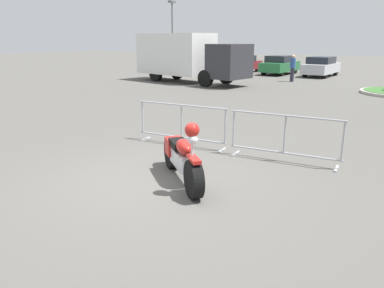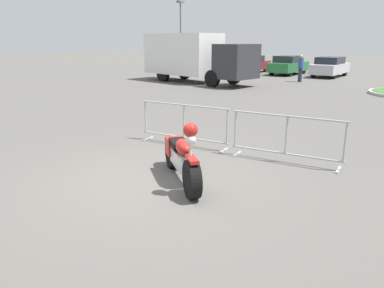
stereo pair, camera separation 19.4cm
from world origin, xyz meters
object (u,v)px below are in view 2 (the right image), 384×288
object	(u,v)px
parked_car_silver	(330,67)
street_lamp	(181,26)
crowd_barrier_far	(286,138)
pedestrian	(301,67)
motorcycle	(181,156)
parked_car_maroon	(251,64)
box_truck	(193,56)
crowd_barrier_near	(184,124)
parked_car_red	(217,62)
parked_car_green	(288,65)

from	to	relation	value
parked_car_silver	street_lamp	size ratio (longest dim) A/B	0.75
crowd_barrier_far	pedestrian	world-z (taller)	pedestrian
motorcycle	parked_car_maroon	world-z (taller)	parked_car_maroon
box_truck	motorcycle	bearing A→B (deg)	-46.58
motorcycle	parked_car_silver	xyz separation A→B (m)	(-2.16, 22.80, 0.21)
crowd_barrier_near	street_lamp	size ratio (longest dim) A/B	0.45
parked_car_maroon	parked_car_silver	distance (m)	6.21
crowd_barrier_far	parked_car_maroon	world-z (taller)	parked_car_maroon
motorcycle	parked_car_maroon	distance (m)	24.52
crowd_barrier_near	parked_car_silver	xyz separation A→B (m)	(-0.81, 20.62, 0.16)
crowd_barrier_near	crowd_barrier_far	size ratio (longest dim) A/B	1.00
box_truck	parked_car_red	bearing A→B (deg)	120.78
parked_car_red	parked_car_green	size ratio (longest dim) A/B	0.98
parked_car_red	crowd_barrier_near	bearing A→B (deg)	-149.23
motorcycle	crowd_barrier_far	distance (m)	2.57
parked_car_silver	pedestrian	xyz separation A→B (m)	(-0.85, -4.45, 0.21)
crowd_barrier_far	parked_car_silver	bearing A→B (deg)	99.64
crowd_barrier_near	street_lamp	xyz separation A→B (m)	(-13.08, 19.76, 3.15)
parked_car_red	parked_car_maroon	bearing A→B (deg)	-84.54
crowd_barrier_far	parked_car_red	bearing A→B (deg)	121.58
street_lamp	crowd_barrier_near	bearing A→B (deg)	-56.49
box_truck	pedestrian	distance (m)	6.84
crowd_barrier_far	parked_car_green	size ratio (longest dim) A/B	0.59
parked_car_maroon	pedestrian	distance (m)	7.12
box_truck	crowd_barrier_near	bearing A→B (deg)	-46.73
motorcycle	parked_car_green	bearing A→B (deg)	146.42
parked_car_silver	parked_car_maroon	bearing A→B (deg)	92.59
parked_car_red	pedestrian	size ratio (longest dim) A/B	2.51
parked_car_maroon	street_lamp	xyz separation A→B (m)	(-6.07, -1.11, 3.03)
motorcycle	pedestrian	world-z (taller)	pedestrian
pedestrian	street_lamp	bearing A→B (deg)	-28.59
motorcycle	street_lamp	world-z (taller)	street_lamp
box_truck	parked_car_silver	bearing A→B (deg)	63.90
parked_car_maroon	pedestrian	bearing A→B (deg)	-126.42
pedestrian	parked_car_maroon	bearing A→B (deg)	-52.43
crowd_barrier_near	parked_car_red	distance (m)	23.16
parked_car_maroon	parked_car_green	xyz separation A→B (m)	(3.10, -0.12, 0.04)
parked_car_maroon	parked_car_green	world-z (taller)	parked_car_green
box_truck	parked_car_silver	xyz separation A→B (m)	(6.56, 8.17, -0.92)
crowd_barrier_far	box_truck	world-z (taller)	box_truck
parked_car_red	parked_car_maroon	world-z (taller)	parked_car_red
motorcycle	parked_car_silver	size ratio (longest dim) A/B	0.42
parked_car_maroon	street_lamp	bearing A→B (deg)	105.20
crowd_barrier_near	pedestrian	distance (m)	16.26
parked_car_green	crowd_barrier_far	bearing A→B (deg)	-157.46
motorcycle	crowd_barrier_near	world-z (taller)	motorcycle
parked_car_green	parked_car_maroon	bearing A→B (deg)	92.71
box_truck	pedestrian	world-z (taller)	box_truck
motorcycle	pedestrian	bearing A→B (deg)	142.83
crowd_barrier_far	parked_car_maroon	xyz separation A→B (m)	(-9.70, 20.86, 0.12)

